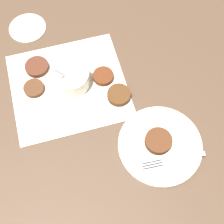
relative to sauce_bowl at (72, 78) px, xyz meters
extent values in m
plane|color=#4C3828|center=(0.00, 0.02, -0.03)|extent=(4.00, 4.00, 0.00)
cube|color=silver|center=(-0.02, 0.00, -0.03)|extent=(0.40, 0.38, 0.00)
cylinder|color=silver|center=(0.00, 0.00, 0.00)|extent=(0.11, 0.11, 0.06)
cylinder|color=gold|center=(0.00, 0.00, -0.01)|extent=(0.09, 0.09, 0.03)
cone|color=silver|center=(0.05, 0.00, 0.02)|extent=(0.02, 0.02, 0.02)
cylinder|color=silver|center=(-0.02, 0.00, 0.04)|extent=(0.05, 0.01, 0.10)
cylinder|color=#50291C|center=(-0.08, 0.10, -0.02)|extent=(0.07, 0.07, 0.01)
cylinder|color=#502F1C|center=(-0.11, 0.03, -0.02)|extent=(0.06, 0.06, 0.01)
cylinder|color=#4F2F18|center=(0.11, -0.11, -0.02)|extent=(0.07, 0.07, 0.02)
cylinder|color=#572915|center=(0.09, -0.03, -0.02)|extent=(0.06, 0.06, 0.02)
cylinder|color=silver|center=(0.14, -0.30, -0.02)|extent=(0.23, 0.23, 0.02)
torus|color=silver|center=(0.14, -0.30, -0.01)|extent=(0.22, 0.22, 0.01)
cylinder|color=#512D19|center=(0.13, -0.29, 0.00)|extent=(0.07, 0.07, 0.02)
cube|color=silver|center=(0.17, -0.36, -0.01)|extent=(0.11, 0.04, 0.00)
cube|color=silver|center=(0.09, -0.34, -0.01)|extent=(0.07, 0.05, 0.00)
cube|color=black|center=(0.09, -0.33, 0.00)|extent=(0.05, 0.02, 0.00)
cube|color=black|center=(0.09, -0.34, 0.00)|extent=(0.05, 0.02, 0.00)
cube|color=black|center=(0.08, -0.35, 0.00)|extent=(0.05, 0.02, 0.00)
cylinder|color=silver|center=(-0.05, 0.26, -0.03)|extent=(0.12, 0.12, 0.01)
camera|label=1|loc=(-0.11, -0.49, 0.80)|focal=50.00mm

